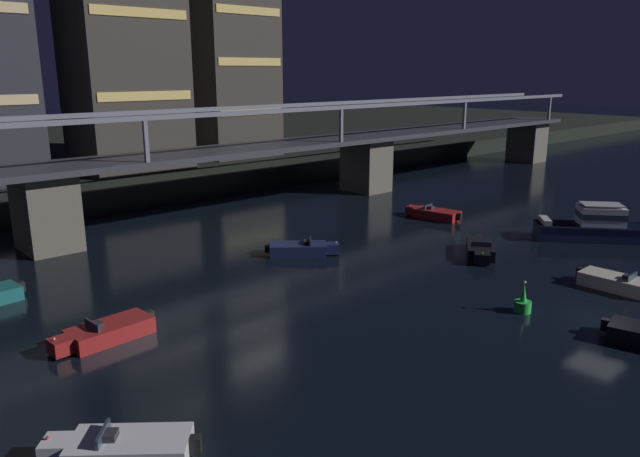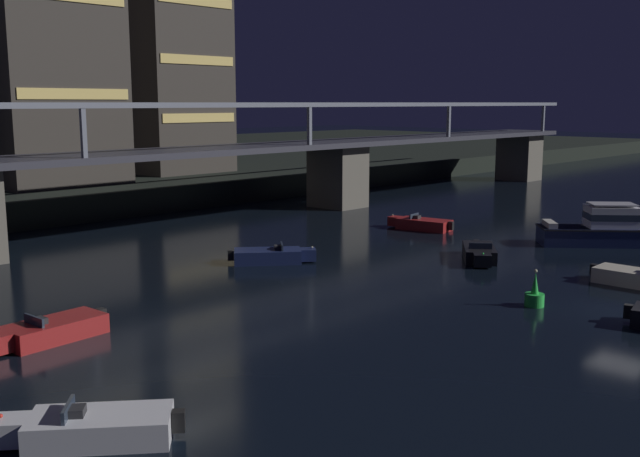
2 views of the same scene
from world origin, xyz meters
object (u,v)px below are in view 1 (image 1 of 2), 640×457
Objects in this scene: speedboat_near_right at (124,448)px; channel_buoy at (523,303)px; speedboat_far_right at (106,332)px; speedboat_near_center at (480,250)px; tower_east_tall at (225,37)px; speedboat_far_center at (434,214)px; speedboat_far_left at (301,249)px; river_bridge at (237,166)px; speedboat_mid_left at (620,283)px; cabin_cruiser_near_left at (596,226)px.

speedboat_near_right is 21.51m from channel_buoy.
speedboat_far_right is 21.37m from channel_buoy.
speedboat_near_center and speedboat_near_right have the same top height.
speedboat_near_center is at bearing -100.17° from tower_east_tall.
speedboat_far_center is at bearing 8.65° from speedboat_far_right.
speedboat_near_right is 9.93m from speedboat_far_right.
speedboat_near_right and speedboat_far_left have the same top height.
speedboat_far_right is (-19.85, -17.59, -3.96)m from river_bridge.
tower_east_tall is 54.81m from speedboat_mid_left.
tower_east_tall is 3.47× the size of cabin_cruiser_near_left.
river_bridge is at bearing 103.74° from speedboat_near_center.
river_bridge is 3.63× the size of tower_east_tall.
speedboat_near_center is 29.02m from speedboat_near_right.
cabin_cruiser_near_left is (15.32, -25.26, -3.32)m from river_bridge.
river_bridge is at bearing -122.00° from tower_east_tall.
river_bridge is 14.34m from speedboat_far_left.
speedboat_far_left is at bearing -178.38° from speedboat_far_center.
river_bridge is 22.92× the size of speedboat_far_left.
channel_buoy is at bearing -5.82° from speedboat_near_right.
speedboat_mid_left and speedboat_far_right have the same top height.
speedboat_near_center is at bearing -76.26° from river_bridge.
speedboat_near_center is 1.03× the size of speedboat_far_left.
speedboat_near_right is at bearing -109.95° from speedboat_far_right.
tower_east_tall is (12.93, 20.68, 12.15)m from river_bridge.
speedboat_near_right is (-38.56, -1.66, -0.64)m from cabin_cruiser_near_left.
speedboat_far_right is (3.39, 9.33, 0.00)m from speedboat_near_right.
speedboat_far_right is (-31.62, -4.81, 0.00)m from speedboat_far_center.
river_bridge is 29.73m from cabin_cruiser_near_left.
speedboat_near_right is 37.75m from speedboat_far_center.
speedboat_far_right is at bearing 170.65° from speedboat_near_center.
tower_east_tall is 6.15× the size of speedboat_near_center.
river_bridge is at bearing 41.55° from speedboat_far_right.
speedboat_far_center is at bearing 1.62° from speedboat_far_left.
speedboat_near_center is 9.44m from speedboat_mid_left.
channel_buoy is (-1.85, -29.11, -3.89)m from river_bridge.
channel_buoy is (-17.17, -3.84, -0.57)m from cabin_cruiser_near_left.
speedboat_near_right is at bearing -144.72° from speedboat_far_left.
river_bridge is at bearing 99.88° from speedboat_mid_left.
speedboat_far_left is 0.88× the size of speedboat_far_center.
speedboat_near_center and speedboat_far_center have the same top height.
speedboat_mid_left is 0.99× the size of speedboat_far_right.
speedboat_mid_left and speedboat_far_center have the same top height.
cabin_cruiser_near_left is at bearing -58.76° from river_bridge.
tower_east_tall is at bearing 58.00° from river_bridge.
speedboat_near_right is 28.98m from speedboat_mid_left.
speedboat_far_left is (-3.88, -13.23, -3.96)m from river_bridge.
speedboat_far_right is at bearing 167.70° from cabin_cruiser_near_left.
tower_east_tall is 37.16m from speedboat_far_center.
speedboat_far_right is at bearing -130.58° from tower_east_tall.
river_bridge is 20.07× the size of speedboat_far_center.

